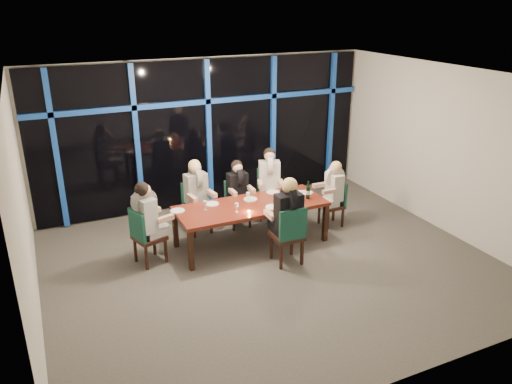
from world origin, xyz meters
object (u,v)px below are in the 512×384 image
chair_far_mid (237,201)px  chair_end_right (335,201)px  chair_end_left (144,234)px  diner_far_left (197,186)px  water_pitcher (299,197)px  diner_far_mid (238,184)px  diner_end_left (147,211)px  chair_far_right (269,191)px  dining_table (251,208)px  diner_near_mid (288,208)px  wine_bottle (308,192)px  chair_far_left (196,204)px  diner_far_right (270,174)px  diner_end_right (333,184)px  chair_near_mid (289,233)px

chair_far_mid → chair_end_right: 1.86m
chair_end_left → chair_end_right: chair_end_left is taller
diner_far_left → water_pitcher: bearing=-44.1°
diner_far_mid → diner_end_left: diner_end_left is taller
chair_far_right → dining_table: bearing=-110.4°
chair_end_right → diner_far_left: 2.61m
chair_far_right → chair_end_left: bearing=-141.5°
diner_near_mid → wine_bottle: bearing=-137.3°
diner_far_left → diner_end_left: diner_end_left is taller
chair_far_left → diner_far_left: size_ratio=1.03×
water_pitcher → diner_far_right: bearing=92.8°
chair_end_left → wine_bottle: (2.87, -0.23, 0.34)m
dining_table → chair_far_left: size_ratio=2.75×
chair_end_left → diner_end_right: 3.55m
dining_table → diner_end_right: size_ratio=3.07×
water_pitcher → diner_near_mid: bearing=-130.9°
chair_far_left → chair_far_right: bearing=-6.8°
diner_far_left → diner_end_right: (2.38, -0.78, -0.07)m
chair_far_right → water_pitcher: (-0.01, -1.20, 0.31)m
diner_far_mid → chair_end_left: bearing=-159.6°
diner_near_mid → chair_end_right: bearing=-147.5°
chair_end_right → diner_end_right: (-0.07, 0.00, 0.35)m
chair_end_right → diner_far_left: diner_far_left is taller
chair_far_left → water_pitcher: bearing=-45.8°
diner_near_mid → water_pitcher: 0.81m
chair_end_right → chair_near_mid: 1.80m
chair_end_right → diner_far_right: (-0.98, 0.82, 0.43)m
chair_end_left → diner_end_left: diner_end_left is taller
chair_far_mid → chair_end_left: chair_end_left is taller
wine_bottle → water_pitcher: wine_bottle is taller
dining_table → chair_near_mid: bearing=-74.6°
chair_end_right → diner_end_right: 0.36m
chair_end_left → chair_end_right: size_ratio=1.11×
dining_table → diner_near_mid: (0.26, -0.84, 0.28)m
chair_end_left → water_pitcher: size_ratio=4.80×
chair_far_mid → chair_near_mid: 1.78m
diner_end_left → diner_end_right: 3.46m
diner_near_mid → wine_bottle: (0.76, 0.66, -0.09)m
diner_end_right → wine_bottle: size_ratio=2.59×
dining_table → water_pitcher: (0.80, -0.25, 0.17)m
diner_far_mid → wine_bottle: bearing=-45.1°
chair_far_mid → water_pitcher: bearing=-56.4°
diner_end_left → water_pitcher: size_ratio=4.68×
chair_far_right → wine_bottle: size_ratio=2.95×
chair_end_left → diner_far_mid: size_ratio=1.12×
diner_end_left → diner_end_right: bearing=-107.5°
chair_far_left → diner_far_left: bearing=-90.0°
diner_far_left → diner_far_mid: size_ratio=1.07×
chair_far_right → diner_near_mid: size_ratio=0.98×
chair_end_right → diner_end_left: size_ratio=0.93×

